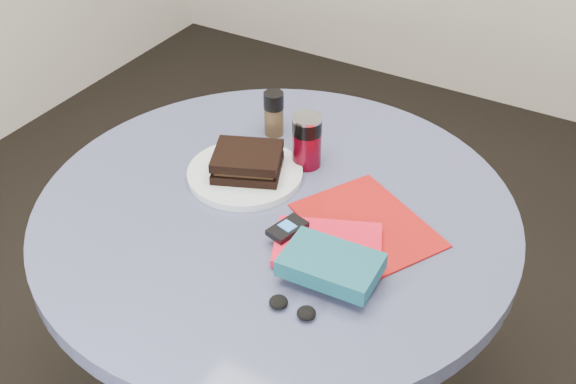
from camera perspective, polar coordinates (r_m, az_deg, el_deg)
The scene contains 10 objects.
table at distance 1.60m, azimuth -0.94°, elevation -5.80°, with size 1.00×1.00×0.75m.
plate at distance 1.57m, azimuth -3.42°, elevation 1.46°, with size 0.25×0.25×0.02m, color white.
sandwich at distance 1.55m, azimuth -3.22°, elevation 2.40°, with size 0.18×0.17×0.05m.
soda_can at distance 1.58m, azimuth 1.50°, elevation 4.04°, with size 0.08×0.08×0.12m.
pepper_grinder at distance 1.69m, azimuth -1.13°, elevation 6.25°, with size 0.06×0.06×0.11m.
magazine at distance 1.45m, azimuth 6.27°, elevation -2.61°, with size 0.27×0.21×0.00m, color #9C0F0E.
red_book at distance 1.38m, azimuth 3.16°, elevation -4.18°, with size 0.20×0.14×0.02m, color red.
novel at distance 1.30m, azimuth 3.41°, elevation -5.75°, with size 0.17×0.11×0.03m, color #134C5C.
mp3_player at distance 1.39m, azimuth -0.05°, elevation -2.90°, with size 0.06×0.09×0.01m.
headphones at distance 1.26m, azimuth 0.34°, elevation -9.12°, with size 0.09×0.04×0.02m.
Camera 1 is at (0.61, -1.00, 1.67)m, focal length 45.00 mm.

